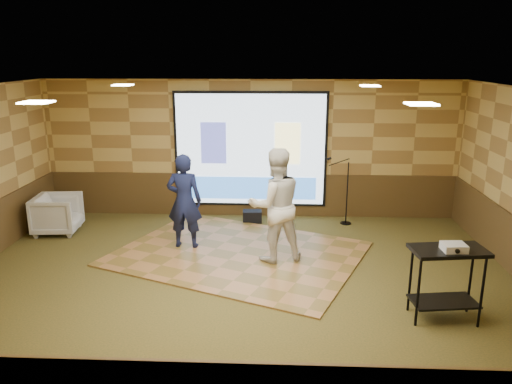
{
  "coord_description": "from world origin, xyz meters",
  "views": [
    {
      "loc": [
        0.61,
        -7.21,
        3.51
      ],
      "look_at": [
        0.24,
        0.74,
        1.3
      ],
      "focal_mm": 35.0,
      "sensor_mm": 36.0,
      "label": 1
    }
  ],
  "objects_px": {
    "projector_screen": "(250,151)",
    "av_table": "(447,269)",
    "duffel_bag": "(252,216)",
    "player_right": "(275,205)",
    "banquet_chair": "(57,214)",
    "dance_floor": "(238,253)",
    "mic_stand": "(344,202)",
    "projector": "(454,247)",
    "player_left": "(184,201)"
  },
  "relations": [
    {
      "from": "projector_screen",
      "to": "av_table",
      "type": "xyz_separation_m",
      "value": [
        2.88,
        -4.39,
        -0.74
      ]
    },
    {
      "from": "av_table",
      "to": "duffel_bag",
      "type": "distance_m",
      "value": 4.9
    },
    {
      "from": "projector_screen",
      "to": "player_right",
      "type": "relative_size",
      "value": 1.68
    },
    {
      "from": "projector_screen",
      "to": "banquet_chair",
      "type": "height_order",
      "value": "projector_screen"
    },
    {
      "from": "player_right",
      "to": "duffel_bag",
      "type": "bearing_deg",
      "value": -93.02
    },
    {
      "from": "dance_floor",
      "to": "mic_stand",
      "type": "bearing_deg",
      "value": 40.48
    },
    {
      "from": "projector_screen",
      "to": "mic_stand",
      "type": "distance_m",
      "value": 2.28
    },
    {
      "from": "player_right",
      "to": "projector",
      "type": "bearing_deg",
      "value": 123.34
    },
    {
      "from": "duffel_bag",
      "to": "player_left",
      "type": "bearing_deg",
      "value": -127.2
    },
    {
      "from": "dance_floor",
      "to": "av_table",
      "type": "relative_size",
      "value": 4.06
    },
    {
      "from": "dance_floor",
      "to": "banquet_chair",
      "type": "bearing_deg",
      "value": 165.28
    },
    {
      "from": "mic_stand",
      "to": "av_table",
      "type": "bearing_deg",
      "value": -71.94
    },
    {
      "from": "player_left",
      "to": "mic_stand",
      "type": "height_order",
      "value": "player_left"
    },
    {
      "from": "dance_floor",
      "to": "duffel_bag",
      "type": "height_order",
      "value": "duffel_bag"
    },
    {
      "from": "mic_stand",
      "to": "projector_screen",
      "type": "bearing_deg",
      "value": 172.94
    },
    {
      "from": "projector_screen",
      "to": "player_right",
      "type": "distance_m",
      "value": 2.61
    },
    {
      "from": "mic_stand",
      "to": "duffel_bag",
      "type": "height_order",
      "value": "mic_stand"
    },
    {
      "from": "banquet_chair",
      "to": "duffel_bag",
      "type": "distance_m",
      "value": 3.99
    },
    {
      "from": "dance_floor",
      "to": "av_table",
      "type": "bearing_deg",
      "value": -35.67
    },
    {
      "from": "dance_floor",
      "to": "projector",
      "type": "relative_size",
      "value": 14.03
    },
    {
      "from": "projector",
      "to": "mic_stand",
      "type": "bearing_deg",
      "value": 98.95
    },
    {
      "from": "av_table",
      "to": "projector",
      "type": "relative_size",
      "value": 3.46
    },
    {
      "from": "player_left",
      "to": "projector",
      "type": "bearing_deg",
      "value": 150.04
    },
    {
      "from": "player_left",
      "to": "mic_stand",
      "type": "xyz_separation_m",
      "value": [
        3.11,
        1.52,
        -0.42
      ]
    },
    {
      "from": "player_right",
      "to": "av_table",
      "type": "height_order",
      "value": "player_right"
    },
    {
      "from": "player_right",
      "to": "av_table",
      "type": "distance_m",
      "value": 3.0
    },
    {
      "from": "av_table",
      "to": "mic_stand",
      "type": "height_order",
      "value": "mic_stand"
    },
    {
      "from": "projector_screen",
      "to": "player_left",
      "type": "distance_m",
      "value": 2.33
    },
    {
      "from": "projector",
      "to": "banquet_chair",
      "type": "xyz_separation_m",
      "value": [
        -6.75,
        3.2,
        -0.69
      ]
    },
    {
      "from": "projector",
      "to": "player_left",
      "type": "bearing_deg",
      "value": 144.42
    },
    {
      "from": "av_table",
      "to": "duffel_bag",
      "type": "xyz_separation_m",
      "value": [
        -2.82,
        3.96,
        -0.61
      ]
    },
    {
      "from": "player_right",
      "to": "duffel_bag",
      "type": "relative_size",
      "value": 4.89
    },
    {
      "from": "dance_floor",
      "to": "projector_screen",
      "type": "bearing_deg",
      "value": 87.45
    },
    {
      "from": "mic_stand",
      "to": "dance_floor",
      "type": "bearing_deg",
      "value": -133.91
    },
    {
      "from": "projector_screen",
      "to": "duffel_bag",
      "type": "xyz_separation_m",
      "value": [
        0.06,
        -0.44,
        -1.35
      ]
    },
    {
      "from": "player_right",
      "to": "av_table",
      "type": "xyz_separation_m",
      "value": [
        2.31,
        -1.88,
        -0.29
      ]
    },
    {
      "from": "player_right",
      "to": "projector",
      "type": "relative_size",
      "value": 6.66
    },
    {
      "from": "duffel_bag",
      "to": "projector",
      "type": "bearing_deg",
      "value": -54.73
    },
    {
      "from": "mic_stand",
      "to": "player_left",
      "type": "bearing_deg",
      "value": -148.39
    },
    {
      "from": "projector_screen",
      "to": "mic_stand",
      "type": "bearing_deg",
      "value": -12.68
    },
    {
      "from": "av_table",
      "to": "player_left",
      "type": "bearing_deg",
      "value": 148.7
    },
    {
      "from": "duffel_bag",
      "to": "mic_stand",
      "type": "bearing_deg",
      "value": -0.46
    },
    {
      "from": "player_right",
      "to": "duffel_bag",
      "type": "height_order",
      "value": "player_right"
    },
    {
      "from": "projector",
      "to": "mic_stand",
      "type": "distance_m",
      "value": 4.16
    },
    {
      "from": "projector",
      "to": "duffel_bag",
      "type": "relative_size",
      "value": 0.73
    },
    {
      "from": "player_left",
      "to": "banquet_chair",
      "type": "distance_m",
      "value": 2.87
    },
    {
      "from": "dance_floor",
      "to": "player_right",
      "type": "xyz_separation_m",
      "value": [
        0.67,
        -0.26,
        1.0
      ]
    },
    {
      "from": "av_table",
      "to": "banquet_chair",
      "type": "height_order",
      "value": "av_table"
    },
    {
      "from": "projector_screen",
      "to": "banquet_chair",
      "type": "relative_size",
      "value": 3.85
    },
    {
      "from": "projector_screen",
      "to": "player_left",
      "type": "xyz_separation_m",
      "value": [
        -1.1,
        -1.97,
        -0.56
      ]
    }
  ]
}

